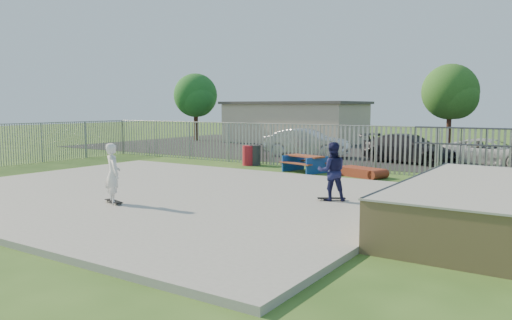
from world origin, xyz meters
The scene contains 19 objects.
ground centered at (0.00, 0.00, 0.00)m, with size 120.00×120.00×0.00m, color #2E511B.
concrete_slab centered at (0.00, 0.00, 0.07)m, with size 15.00×12.00×0.15m, color gray.
quarter_pipe centered at (9.50, 1.04, 0.56)m, with size 5.50×7.05×2.19m.
fence centered at (1.00, 4.59, 1.00)m, with size 26.04×16.02×2.00m.
picnic_table centered at (0.98, 7.61, 0.37)m, with size 2.05×1.84×0.73m.
funbox centered at (3.51, 7.64, 0.18)m, with size 1.99×1.42×0.36m.
trash_bin_red centered at (-2.44, 8.29, 0.48)m, with size 0.57×0.57×0.95m, color maroon.
trash_bin_grey centered at (-2.23, 8.51, 0.49)m, with size 0.58×0.58×0.97m, color #272729.
parking_lot centered at (0.00, 19.00, 0.01)m, with size 40.00×18.00×0.02m, color black.
car_silver centered at (-1.99, 13.43, 0.80)m, with size 1.65×4.72×1.55m, color #B3B3B8.
car_dark centered at (3.73, 13.53, 0.74)m, with size 2.00×4.93×1.43m, color black.
car_white centered at (7.38, 13.97, 0.67)m, with size 2.16×4.68×1.30m, color silver.
building centered at (-8.00, 23.00, 1.61)m, with size 10.40×6.40×3.20m.
tree_left centered at (-15.94, 20.36, 3.71)m, with size 3.58×3.58×5.52m.
tree_mid centered at (3.51, 22.95, 3.76)m, with size 3.62×3.62×5.59m.
skateboard_a centered at (5.06, 1.53, 0.19)m, with size 0.78×0.60×0.08m.
skateboard_b centered at (0.20, -2.21, 0.19)m, with size 0.82×0.43×0.08m.
skater_navy centered at (5.06, 1.53, 0.99)m, with size 0.81×0.63×1.68m, color #151741.
skater_white centered at (0.20, -2.21, 0.99)m, with size 0.61×0.40×1.68m, color silver.
Camera 1 is at (11.01, -11.41, 2.84)m, focal length 35.00 mm.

